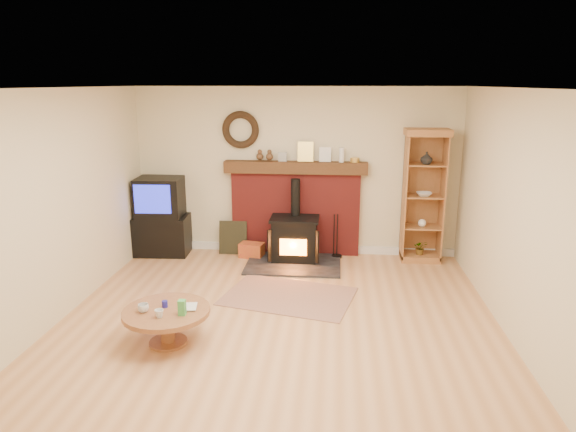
# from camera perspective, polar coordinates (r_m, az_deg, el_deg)

# --- Properties ---
(ground) EXTENTS (5.50, 5.50, 0.00)m
(ground) POSITION_cam_1_polar(r_m,az_deg,el_deg) (5.81, -1.35, -12.57)
(ground) COLOR tan
(ground) RESTS_ON ground
(room_shell) EXTENTS (5.02, 5.52, 2.61)m
(room_shell) POSITION_cam_1_polar(r_m,az_deg,el_deg) (5.34, -1.53, 4.52)
(room_shell) COLOR beige
(room_shell) RESTS_ON ground
(chimney_breast) EXTENTS (2.20, 0.22, 1.78)m
(chimney_breast) POSITION_cam_1_polar(r_m,az_deg,el_deg) (8.04, 0.84, 1.31)
(chimney_breast) COLOR maroon
(chimney_breast) RESTS_ON ground
(wood_stove) EXTENTS (1.40, 1.00, 1.24)m
(wood_stove) POSITION_cam_1_polar(r_m,az_deg,el_deg) (7.78, 0.71, -2.76)
(wood_stove) COLOR black
(wood_stove) RESTS_ON ground
(area_rug) EXTENTS (1.80, 1.43, 0.01)m
(area_rug) POSITION_cam_1_polar(r_m,az_deg,el_deg) (6.63, 0.05, -8.90)
(area_rug) COLOR brown
(area_rug) RESTS_ON ground
(tv_unit) EXTENTS (0.87, 0.63, 1.23)m
(tv_unit) POSITION_cam_1_polar(r_m,az_deg,el_deg) (8.33, -13.90, -0.17)
(tv_unit) COLOR black
(tv_unit) RESTS_ON ground
(curio_cabinet) EXTENTS (0.64, 0.46, 2.00)m
(curio_cabinet) POSITION_cam_1_polar(r_m,az_deg,el_deg) (7.97, 14.77, 2.18)
(curio_cabinet) COLOR #986131
(curio_cabinet) RESTS_ON ground
(firelog_box) EXTENTS (0.40, 0.30, 0.23)m
(firelog_box) POSITION_cam_1_polar(r_m,az_deg,el_deg) (8.05, -4.04, -3.80)
(firelog_box) COLOR orange
(firelog_box) RESTS_ON ground
(leaning_painting) EXTENTS (0.44, 0.12, 0.53)m
(leaning_painting) POSITION_cam_1_polar(r_m,az_deg,el_deg) (8.20, -6.13, -2.39)
(leaning_painting) COLOR black
(leaning_painting) RESTS_ON ground
(fire_tools) EXTENTS (0.16, 0.16, 0.70)m
(fire_tools) POSITION_cam_1_polar(r_m,az_deg,el_deg) (8.04, 5.39, -3.91)
(fire_tools) COLOR black
(fire_tools) RESTS_ON ground
(coffee_table) EXTENTS (0.90, 0.90, 0.55)m
(coffee_table) POSITION_cam_1_polar(r_m,az_deg,el_deg) (5.54, -13.35, -10.77)
(coffee_table) COLOR brown
(coffee_table) RESTS_ON ground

